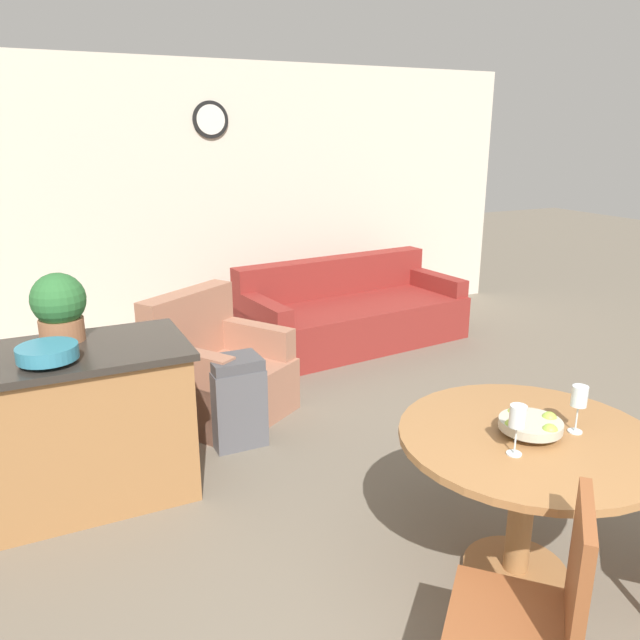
{
  "coord_description": "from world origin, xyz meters",
  "views": [
    {
      "loc": [
        -1.28,
        -0.75,
        2.04
      ],
      "look_at": [
        0.28,
        2.49,
        0.94
      ],
      "focal_mm": 35.0,
      "sensor_mm": 36.0,
      "label": 1
    }
  ],
  "objects_px": {
    "trash_bin": "(236,401)",
    "couch": "(351,314)",
    "dining_table": "(526,468)",
    "armchair": "(218,376)",
    "dining_chair_near_left": "(536,609)",
    "kitchen_island": "(64,428)",
    "teal_bowl": "(47,353)",
    "fruit_bowl": "(531,424)",
    "wine_glass_left": "(518,418)",
    "wine_glass_right": "(579,398)",
    "potted_plant": "(59,306)"
  },
  "relations": [
    {
      "from": "teal_bowl",
      "to": "armchair",
      "type": "height_order",
      "value": "teal_bowl"
    },
    {
      "from": "teal_bowl",
      "to": "wine_glass_right",
      "type": "bearing_deg",
      "value": -35.6
    },
    {
      "from": "potted_plant",
      "to": "armchair",
      "type": "height_order",
      "value": "potted_plant"
    },
    {
      "from": "couch",
      "to": "teal_bowl",
      "type": "bearing_deg",
      "value": -151.25
    },
    {
      "from": "dining_table",
      "to": "armchair",
      "type": "bearing_deg",
      "value": 108.07
    },
    {
      "from": "couch",
      "to": "dining_chair_near_left",
      "type": "bearing_deg",
      "value": -116.14
    },
    {
      "from": "wine_glass_left",
      "to": "wine_glass_right",
      "type": "relative_size",
      "value": 1.0
    },
    {
      "from": "wine_glass_right",
      "to": "potted_plant",
      "type": "height_order",
      "value": "potted_plant"
    },
    {
      "from": "trash_bin",
      "to": "couch",
      "type": "bearing_deg",
      "value": 42.11
    },
    {
      "from": "dining_table",
      "to": "potted_plant",
      "type": "xyz_separation_m",
      "value": [
        -1.79,
        1.78,
        0.53
      ]
    },
    {
      "from": "wine_glass_right",
      "to": "armchair",
      "type": "bearing_deg",
      "value": 111.87
    },
    {
      "from": "trash_bin",
      "to": "couch",
      "type": "height_order",
      "value": "couch"
    },
    {
      "from": "teal_bowl",
      "to": "potted_plant",
      "type": "relative_size",
      "value": 0.78
    },
    {
      "from": "couch",
      "to": "trash_bin",
      "type": "bearing_deg",
      "value": -143.96
    },
    {
      "from": "wine_glass_left",
      "to": "teal_bowl",
      "type": "bearing_deg",
      "value": 137.99
    },
    {
      "from": "fruit_bowl",
      "to": "armchair",
      "type": "relative_size",
      "value": 0.24
    },
    {
      "from": "teal_bowl",
      "to": "dining_table",
      "type": "bearing_deg",
      "value": -37.09
    },
    {
      "from": "dining_table",
      "to": "wine_glass_left",
      "type": "distance_m",
      "value": 0.4
    },
    {
      "from": "dining_chair_near_left",
      "to": "fruit_bowl",
      "type": "xyz_separation_m",
      "value": [
        0.53,
        0.62,
        0.29
      ]
    },
    {
      "from": "dining_chair_near_left",
      "to": "kitchen_island",
      "type": "relative_size",
      "value": 0.66
    },
    {
      "from": "dining_table",
      "to": "dining_chair_near_left",
      "type": "distance_m",
      "value": 0.82
    },
    {
      "from": "kitchen_island",
      "to": "armchair",
      "type": "bearing_deg",
      "value": 33.57
    },
    {
      "from": "wine_glass_right",
      "to": "teal_bowl",
      "type": "height_order",
      "value": "teal_bowl"
    },
    {
      "from": "dining_table",
      "to": "armchair",
      "type": "height_order",
      "value": "armchair"
    },
    {
      "from": "dining_chair_near_left",
      "to": "armchair",
      "type": "height_order",
      "value": "dining_chair_near_left"
    },
    {
      "from": "dining_table",
      "to": "dining_chair_near_left",
      "type": "bearing_deg",
      "value": -130.42
    },
    {
      "from": "kitchen_island",
      "to": "wine_glass_left",
      "type": "bearing_deg",
      "value": -45.67
    },
    {
      "from": "dining_table",
      "to": "dining_chair_near_left",
      "type": "xyz_separation_m",
      "value": [
        -0.53,
        -0.62,
        -0.07
      ]
    },
    {
      "from": "kitchen_island",
      "to": "teal_bowl",
      "type": "distance_m",
      "value": 0.54
    },
    {
      "from": "kitchen_island",
      "to": "trash_bin",
      "type": "xyz_separation_m",
      "value": [
        1.08,
        0.25,
        -0.15
      ]
    },
    {
      "from": "teal_bowl",
      "to": "armchair",
      "type": "bearing_deg",
      "value": 38.48
    },
    {
      "from": "teal_bowl",
      "to": "trash_bin",
      "type": "distance_m",
      "value": 1.36
    },
    {
      "from": "fruit_bowl",
      "to": "kitchen_island",
      "type": "xyz_separation_m",
      "value": [
        -1.85,
        1.6,
        -0.34
      ]
    },
    {
      "from": "armchair",
      "to": "fruit_bowl",
      "type": "bearing_deg",
      "value": -104.75
    },
    {
      "from": "dining_table",
      "to": "kitchen_island",
      "type": "relative_size",
      "value": 0.83
    },
    {
      "from": "fruit_bowl",
      "to": "couch",
      "type": "xyz_separation_m",
      "value": [
        0.94,
        3.39,
        -0.51
      ]
    },
    {
      "from": "armchair",
      "to": "potted_plant",
      "type": "bearing_deg",
      "value": 174.68
    },
    {
      "from": "fruit_bowl",
      "to": "wine_glass_right",
      "type": "bearing_deg",
      "value": -19.03
    },
    {
      "from": "wine_glass_left",
      "to": "fruit_bowl",
      "type": "bearing_deg",
      "value": 29.53
    },
    {
      "from": "wine_glass_right",
      "to": "armchair",
      "type": "height_order",
      "value": "wine_glass_right"
    },
    {
      "from": "wine_glass_right",
      "to": "kitchen_island",
      "type": "distance_m",
      "value": 2.68
    },
    {
      "from": "fruit_bowl",
      "to": "wine_glass_right",
      "type": "distance_m",
      "value": 0.24
    },
    {
      "from": "kitchen_island",
      "to": "potted_plant",
      "type": "xyz_separation_m",
      "value": [
        0.06,
        0.19,
        0.65
      ]
    },
    {
      "from": "kitchen_island",
      "to": "trash_bin",
      "type": "height_order",
      "value": "kitchen_island"
    },
    {
      "from": "fruit_bowl",
      "to": "teal_bowl",
      "type": "xyz_separation_m",
      "value": [
        -1.89,
        1.42,
        0.17
      ]
    },
    {
      "from": "dining_chair_near_left",
      "to": "couch",
      "type": "relative_size",
      "value": 0.4
    },
    {
      "from": "fruit_bowl",
      "to": "wine_glass_left",
      "type": "height_order",
      "value": "wine_glass_left"
    },
    {
      "from": "dining_table",
      "to": "potted_plant",
      "type": "relative_size",
      "value": 2.98
    },
    {
      "from": "dining_table",
      "to": "couch",
      "type": "xyz_separation_m",
      "value": [
        0.94,
        3.39,
        -0.3
      ]
    },
    {
      "from": "fruit_bowl",
      "to": "potted_plant",
      "type": "xyz_separation_m",
      "value": [
        -1.79,
        1.78,
        0.31
      ]
    }
  ]
}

